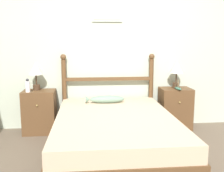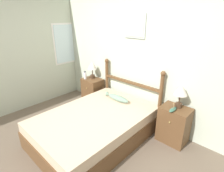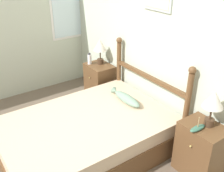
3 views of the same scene
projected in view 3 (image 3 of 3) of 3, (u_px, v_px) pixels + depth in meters
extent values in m
cube|color=beige|center=(165.00, 40.00, 3.18)|extent=(6.40, 0.06, 2.55)
cube|color=white|center=(73.00, 9.00, 4.61)|extent=(0.01, 0.87, 0.99)
cube|color=silver|center=(74.00, 9.00, 4.60)|extent=(0.01, 0.79, 0.91)
cube|color=brown|center=(87.00, 141.00, 3.23)|extent=(1.39, 2.00, 0.30)
cube|color=#CCB293|center=(86.00, 126.00, 3.13)|extent=(1.35, 1.96, 0.17)
cylinder|color=brown|center=(119.00, 76.00, 4.04)|extent=(0.07, 0.07, 1.06)
sphere|color=brown|center=(119.00, 40.00, 3.78)|extent=(0.09, 0.09, 0.09)
cylinder|color=brown|center=(186.00, 115.00, 3.07)|extent=(0.07, 0.07, 1.06)
sphere|color=brown|center=(192.00, 70.00, 2.81)|extent=(0.09, 0.09, 0.09)
cube|color=brown|center=(149.00, 77.00, 3.45)|extent=(1.33, 0.05, 0.05)
cube|color=brown|center=(100.00, 82.00, 4.33)|extent=(0.46, 0.35, 0.62)
sphere|color=tan|center=(90.00, 78.00, 4.17)|extent=(0.02, 0.02, 0.02)
cube|color=brown|center=(200.00, 150.00, 2.84)|extent=(0.46, 0.35, 0.62)
sphere|color=tan|center=(191.00, 146.00, 2.69)|extent=(0.02, 0.02, 0.02)
cylinder|color=#422D1E|center=(100.00, 61.00, 4.22)|extent=(0.10, 0.10, 0.08)
cylinder|color=#422D1E|center=(100.00, 55.00, 4.17)|extent=(0.02, 0.02, 0.15)
cone|color=beige|center=(100.00, 45.00, 4.09)|extent=(0.21, 0.21, 0.18)
cylinder|color=#422D1E|center=(209.00, 122.00, 2.70)|extent=(0.10, 0.10, 0.08)
cylinder|color=#422D1E|center=(211.00, 113.00, 2.64)|extent=(0.02, 0.02, 0.15)
cone|color=beige|center=(214.00, 99.00, 2.57)|extent=(0.21, 0.21, 0.18)
cylinder|color=white|center=(90.00, 59.00, 4.19)|extent=(0.06, 0.06, 0.15)
sphere|color=#333338|center=(89.00, 54.00, 4.15)|extent=(0.04, 0.04, 0.04)
ellipsoid|color=#386651|center=(198.00, 128.00, 2.64)|extent=(0.07, 0.21, 0.04)
cylinder|color=#997F56|center=(199.00, 122.00, 2.61)|extent=(0.01, 0.01, 0.11)
ellipsoid|color=gray|center=(127.00, 99.00, 3.42)|extent=(0.49, 0.14, 0.10)
cone|color=gray|center=(115.00, 91.00, 3.62)|extent=(0.07, 0.09, 0.09)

